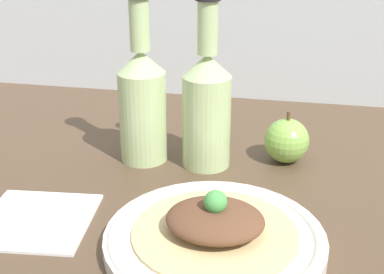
% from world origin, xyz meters
% --- Properties ---
extents(ground_plane, '(1.80, 1.10, 0.04)m').
position_xyz_m(ground_plane, '(0.00, 0.00, -0.02)').
color(ground_plane, brown).
extents(plate, '(0.28, 0.28, 0.02)m').
position_xyz_m(plate, '(0.05, -0.05, 0.01)').
color(plate, silver).
rests_on(plate, ground_plane).
extents(plated_food, '(0.21, 0.21, 0.06)m').
position_xyz_m(plated_food, '(0.05, -0.05, 0.04)').
color(plated_food, '#D6BC7F').
rests_on(plated_food, plate).
extents(cider_bottle_left, '(0.08, 0.08, 0.28)m').
position_xyz_m(cider_bottle_left, '(-0.11, 0.18, 0.10)').
color(cider_bottle_left, '#B7D18E').
rests_on(cider_bottle_left, ground_plane).
extents(cider_bottle_right, '(0.08, 0.08, 0.28)m').
position_xyz_m(cider_bottle_right, '(0.00, 0.18, 0.10)').
color(cider_bottle_right, '#B7D18E').
rests_on(cider_bottle_right, ground_plane).
extents(apple, '(0.07, 0.07, 0.09)m').
position_xyz_m(apple, '(0.13, 0.22, 0.04)').
color(apple, '#84B74C').
rests_on(apple, ground_plane).
extents(napkin, '(0.16, 0.16, 0.01)m').
position_xyz_m(napkin, '(-0.20, -0.04, 0.00)').
color(napkin, white).
rests_on(napkin, ground_plane).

